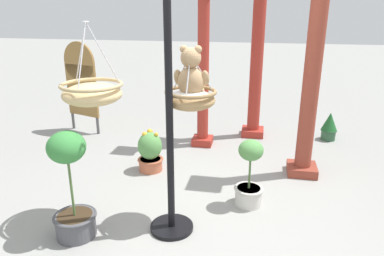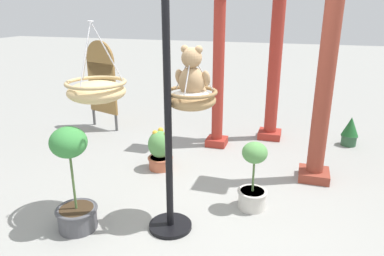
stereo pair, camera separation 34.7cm
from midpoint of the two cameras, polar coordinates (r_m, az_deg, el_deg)
ground_plane at (r=3.90m, az=2.70°, el=-14.88°), size 40.00×40.00×0.00m
display_pole_central at (r=3.44m, az=-0.83°, el=-5.11°), size 0.44×0.44×2.46m
hanging_basket_with_teddy at (r=3.45m, az=2.79°, el=4.70°), size 0.51×0.51×0.54m
teddy_bear at (r=3.43m, az=2.94°, el=8.33°), size 0.35×0.30×0.50m
hanging_basket_left_high at (r=3.66m, az=-12.43°, el=5.86°), size 0.61×0.61×0.79m
greenhouse_pillar_left at (r=6.05m, az=14.90°, el=11.81°), size 0.40×0.40×3.07m
greenhouse_pillar_right at (r=5.58m, az=6.03°, el=8.91°), size 0.34×0.34×2.51m
greenhouse_pillar_far_back at (r=4.68m, az=22.56°, el=6.88°), size 0.41×0.41×2.71m
potted_plant_fern_front at (r=4.95m, az=-3.13°, el=-3.64°), size 0.36×0.36×0.57m
potted_plant_flowering_red at (r=4.06m, az=12.21°, el=-8.10°), size 0.34×0.34×0.79m
potted_plant_tall_leafy at (r=3.68m, az=-15.91°, el=-8.55°), size 0.42×0.42×1.10m
potted_plant_bushy_green at (r=6.40m, az=25.40°, el=-0.50°), size 0.27×0.27×0.48m
display_sign_board at (r=6.63m, az=-12.84°, el=7.82°), size 0.67×0.25×1.61m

